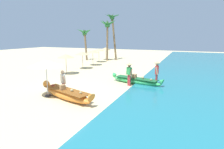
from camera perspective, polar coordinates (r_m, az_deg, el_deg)
The scene contains 15 objects.
ground_plane at distance 11.98m, azimuth -15.29°, elevation -5.68°, with size 80.00×80.00×0.00m, color beige.
boat_orange_foreground at distance 10.72m, azimuth -14.31°, elevation -5.98°, with size 4.30×1.91×0.85m.
boat_green_midground at distance 13.77m, azimuth 7.72°, elevation -1.93°, with size 4.23×1.49×0.76m.
person_vendor_hatted at distance 13.09m, azimuth 5.48°, elevation 0.61°, with size 0.57×0.46×1.70m.
person_tourist_customer at distance 11.15m, azimuth -15.26°, elevation -2.21°, with size 0.55×0.48×1.59m.
person_vendor_assistant at distance 13.27m, azimuth 14.05°, elevation 0.83°, with size 0.44×0.56×1.83m.
patio_umbrella_large at distance 11.17m, azimuth -20.31°, elevation 3.25°, with size 1.92×1.92×2.19m.
parasol_row_0 at distance 17.59m, azimuth -14.47°, elevation 5.70°, with size 1.60×1.60×1.91m.
parasol_row_1 at distance 20.30m, azimuth -9.40°, elevation 6.70°, with size 1.60×1.60×1.91m.
parasol_row_2 at distance 22.59m, azimuth -6.14°, elevation 7.30°, with size 1.60×1.60×1.91m.
parasol_row_3 at distance 25.46m, azimuth -4.22°, elevation 7.85°, with size 1.60×1.60×1.91m.
parasol_row_4 at distance 28.09m, azimuth -2.02°, elevation 8.25°, with size 1.60×1.60×1.91m.
palm_tree_tall_inland at distance 28.29m, azimuth 0.21°, elevation 16.31°, with size 2.53×2.60×7.03m.
palm_tree_leaning_seaward at distance 27.96m, azimuth -8.65°, elevation 12.31°, with size 2.55×2.40×4.82m.
palm_tree_mid_cluster at distance 27.13m, azimuth -1.47°, elevation 14.65°, with size 2.68×2.66×6.05m.
Camera 1 is at (7.22, -8.88, 3.53)m, focal length 28.78 mm.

